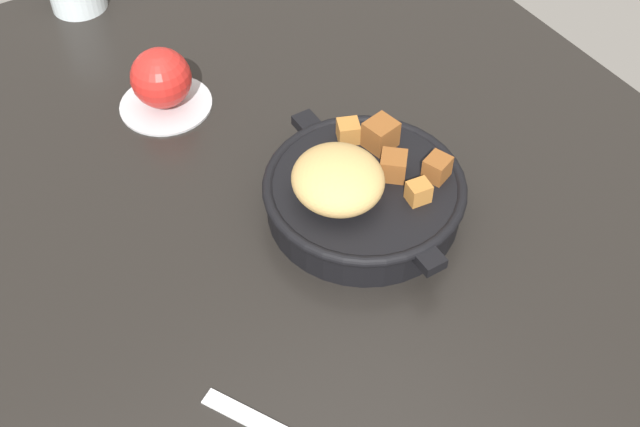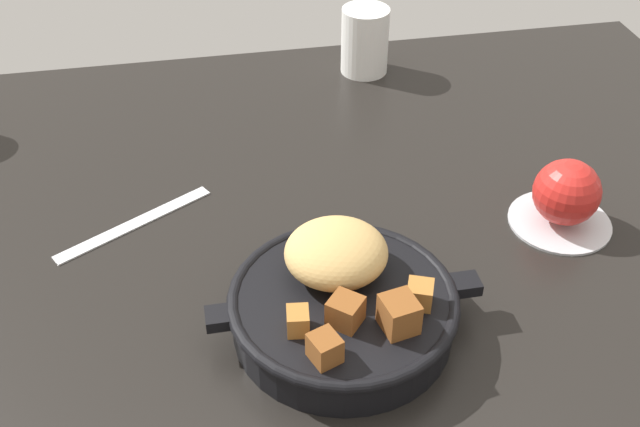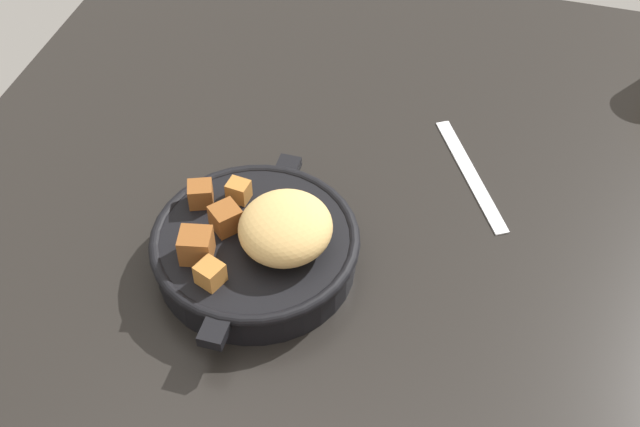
% 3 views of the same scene
% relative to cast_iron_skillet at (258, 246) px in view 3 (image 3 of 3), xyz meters
% --- Properties ---
extents(ground_plane, '(1.18, 0.98, 0.02)m').
position_rel_cast_iron_skillet_xyz_m(ground_plane, '(-0.00, 0.09, -0.04)').
color(ground_plane, black).
extents(cast_iron_skillet, '(0.26, 0.21, 0.09)m').
position_rel_cast_iron_skillet_xyz_m(cast_iron_skillet, '(0.00, 0.00, 0.00)').
color(cast_iron_skillet, black).
rests_on(cast_iron_skillet, ground_plane).
extents(butter_knife, '(0.17, 0.11, 0.00)m').
position_rel_cast_iron_skillet_xyz_m(butter_knife, '(-0.19, 0.19, -0.03)').
color(butter_knife, silver).
rests_on(butter_knife, ground_plane).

